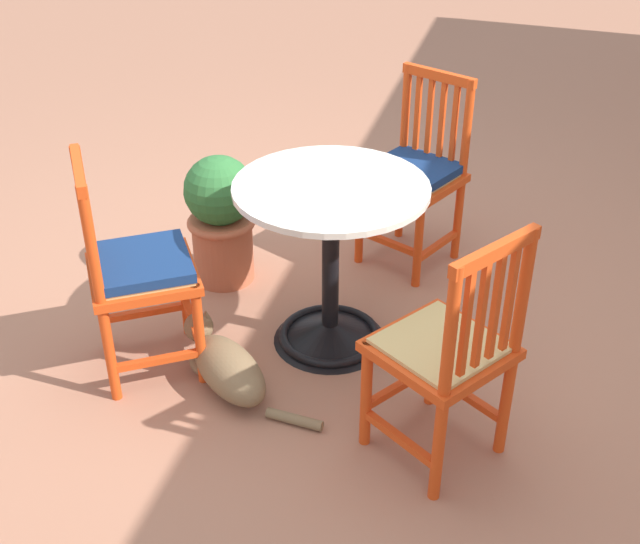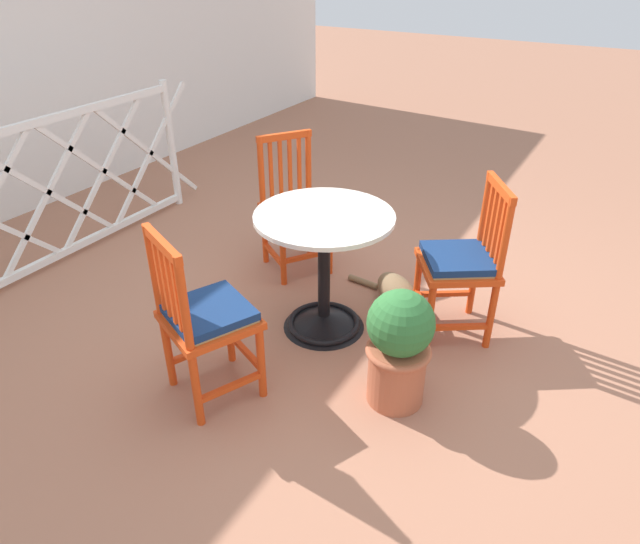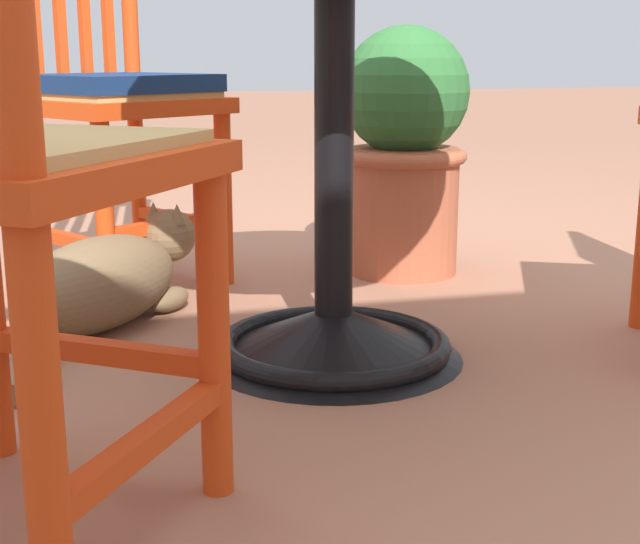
% 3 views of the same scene
% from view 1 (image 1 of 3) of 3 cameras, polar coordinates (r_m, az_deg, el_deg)
% --- Properties ---
extents(ground_plane, '(24.00, 24.00, 0.00)m').
position_cam_1_polar(ground_plane, '(3.60, -2.33, -3.44)').
color(ground_plane, '#A36B51').
extents(cafe_table, '(0.76, 0.76, 0.73)m').
position_cam_1_polar(cafe_table, '(3.33, 0.73, -0.81)').
color(cafe_table, black).
rests_on(cafe_table, ground_plane).
extents(orange_chair_facing_out, '(0.56, 0.56, 0.91)m').
position_cam_1_polar(orange_chair_facing_out, '(2.74, 8.85, -5.65)').
color(orange_chair_facing_out, '#D64214').
rests_on(orange_chair_facing_out, ground_plane).
extents(orange_chair_tucked_in, '(0.53, 0.53, 0.91)m').
position_cam_1_polar(orange_chair_tucked_in, '(3.87, 6.61, 6.72)').
color(orange_chair_tucked_in, '#D64214').
rests_on(orange_chair_tucked_in, ground_plane).
extents(orange_chair_by_planter, '(0.55, 0.55, 0.91)m').
position_cam_1_polar(orange_chair_by_planter, '(3.18, -12.69, 0.04)').
color(orange_chair_by_planter, '#D64214').
rests_on(orange_chair_by_planter, ground_plane).
extents(tabby_cat, '(0.44, 0.67, 0.23)m').
position_cam_1_polar(tabby_cat, '(3.22, -6.66, -6.44)').
color(tabby_cat, brown).
rests_on(tabby_cat, ground_plane).
extents(terracotta_planter, '(0.32, 0.32, 0.62)m').
position_cam_1_polar(terracotta_planter, '(3.77, -6.94, 3.88)').
color(terracotta_planter, '#B25B3D').
rests_on(terracotta_planter, ground_plane).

